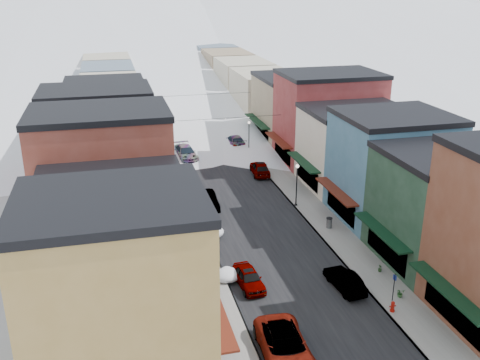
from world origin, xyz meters
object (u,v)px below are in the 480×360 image
car_white_suv (285,347)px  streetlamp_near (297,180)px  car_silver_sedan (249,278)px  fire_hydrant (393,307)px  trash_can (329,223)px  car_dark_hatch (207,200)px  car_green_sedan (345,280)px

car_white_suv → streetlamp_near: (8.73, 22.43, 2.11)m
car_white_suv → streetlamp_near: streetlamp_near is taller
car_white_suv → car_silver_sedan: car_white_suv is taller
fire_hydrant → trash_can: size_ratio=0.81×
car_dark_hatch → fire_hydrant: car_dark_hatch is taller
trash_can → streetlamp_near: 6.39m
car_silver_sedan → streetlamp_near: 16.46m
car_dark_hatch → trash_can: car_dark_hatch is taller
car_white_suv → car_silver_sedan: 8.66m
fire_hydrant → streetlamp_near: bearing=90.6°
car_silver_sedan → car_green_sedan: 7.30m
car_silver_sedan → car_dark_hatch: car_dark_hatch is taller
streetlamp_near → fire_hydrant: bearing=-89.4°
car_dark_hatch → trash_can: 12.92m
car_white_suv → car_green_sedan: (7.00, 6.57, -0.15)m
car_white_suv → car_dark_hatch: 24.51m
car_silver_sedan → trash_can: (9.97, 7.94, -0.07)m
streetlamp_near → car_dark_hatch: bearing=167.0°
car_silver_sedan → car_dark_hatch: (-0.25, 15.84, 0.08)m
car_white_suv → car_dark_hatch: size_ratio=1.29×
car_green_sedan → streetlamp_near: bearing=-101.6°
car_dark_hatch → trash_can: (10.22, -7.90, -0.14)m
car_green_sedan → car_white_suv: bearing=37.8°
car_dark_hatch → fire_hydrant: size_ratio=6.02×
car_dark_hatch → car_green_sedan: (7.25, -17.93, -0.08)m
car_green_sedan → fire_hydrant: size_ratio=5.40×
car_dark_hatch → car_green_sedan: size_ratio=1.12×
trash_can → streetlamp_near: size_ratio=0.22×
fire_hydrant → car_green_sedan: bearing=117.0°
trash_can → car_white_suv: bearing=-121.0°
car_green_sedan → trash_can: (2.97, 10.03, -0.06)m
car_green_sedan → fire_hydrant: bearing=111.6°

